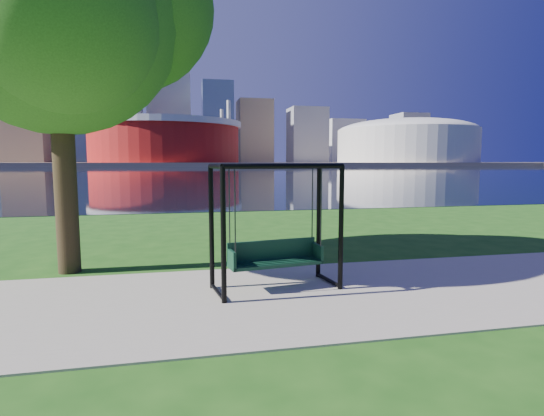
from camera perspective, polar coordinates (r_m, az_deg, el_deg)
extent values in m
plane|color=#1E5114|center=(7.80, 0.14, -10.83)|extent=(900.00, 900.00, 0.00)
cube|color=#9E937F|center=(7.33, 0.97, -11.83)|extent=(120.00, 4.00, 0.03)
cube|color=black|center=(109.33, -11.21, 4.90)|extent=(900.00, 180.00, 0.02)
cube|color=#937F60|center=(313.30, -11.77, 5.84)|extent=(900.00, 228.00, 2.00)
cylinder|color=maroon|center=(242.68, -14.14, 8.55)|extent=(80.00, 80.00, 22.00)
cylinder|color=silver|center=(243.28, -14.20, 10.79)|extent=(83.00, 83.00, 3.00)
cylinder|color=silver|center=(262.91, -6.73, 9.59)|extent=(2.00, 2.00, 32.00)
cylinder|color=silver|center=(265.01, -21.24, 9.19)|extent=(2.00, 2.00, 32.00)
cylinder|color=silver|center=(227.63, -22.77, 9.69)|extent=(2.00, 2.00, 32.00)
cylinder|color=silver|center=(225.18, -5.82, 10.18)|extent=(2.00, 2.00, 32.00)
cylinder|color=beige|center=(278.30, 17.57, 7.92)|extent=(84.00, 84.00, 20.00)
ellipsoid|color=beige|center=(278.76, 17.63, 9.77)|extent=(84.00, 84.00, 15.12)
cube|color=#998466|center=(325.62, -30.33, 13.09)|extent=(26.00, 26.00, 88.00)
cube|color=slate|center=(342.54, -24.11, 13.60)|extent=(30.00, 24.00, 95.00)
cube|color=gray|center=(316.67, -19.35, 12.34)|extent=(24.00, 24.00, 72.00)
cube|color=silver|center=(344.69, -13.66, 12.65)|extent=(32.00, 28.00, 80.00)
cube|color=slate|center=(319.70, -7.33, 11.31)|extent=(22.00, 22.00, 58.00)
cube|color=#998466|center=(337.91, -2.37, 10.23)|extent=(26.00, 26.00, 48.00)
cube|color=gray|center=(337.09, 4.74, 9.71)|extent=(28.00, 24.00, 42.00)
cube|color=silver|center=(373.60, 9.57, 8.84)|extent=(30.00, 26.00, 36.00)
cube|color=gray|center=(377.25, 17.88, 8.91)|extent=(24.00, 24.00, 40.00)
cube|color=#998466|center=(410.79, 21.71, 7.97)|extent=(26.00, 26.00, 32.00)
sphere|color=#998466|center=(335.32, -30.81, 21.15)|extent=(10.00, 10.00, 10.00)
cylinder|color=black|center=(6.77, -6.55, -3.85)|extent=(0.10, 0.10, 2.22)
cylinder|color=black|center=(7.56, 9.26, -2.83)|extent=(0.10, 0.10, 2.22)
cylinder|color=black|center=(7.61, -8.14, -2.76)|extent=(0.10, 0.10, 2.22)
cylinder|color=black|center=(8.32, 6.29, -1.97)|extent=(0.10, 0.10, 2.22)
cylinder|color=black|center=(7.00, 1.83, 5.64)|extent=(2.11, 0.40, 0.09)
cylinder|color=black|center=(7.81, -0.61, 5.71)|extent=(2.11, 0.40, 0.09)
cylinder|color=black|center=(7.09, -7.52, 5.60)|extent=(0.22, 0.87, 0.09)
cylinder|color=black|center=(7.43, -7.28, -11.15)|extent=(0.20, 0.87, 0.07)
cylinder|color=black|center=(7.85, 7.82, 5.65)|extent=(0.22, 0.87, 0.09)
cylinder|color=black|center=(8.15, 7.60, -9.57)|extent=(0.20, 0.87, 0.07)
cube|color=black|center=(7.62, 0.53, -7.49)|extent=(1.73, 0.68, 0.06)
cube|color=black|center=(7.74, 0.03, -5.65)|extent=(1.68, 0.30, 0.37)
cube|color=black|center=(7.34, -5.46, -6.96)|extent=(0.11, 0.44, 0.33)
cube|color=black|center=(7.91, 6.07, -6.01)|extent=(0.11, 0.44, 0.33)
cylinder|color=#2C2C31|center=(7.03, -5.00, -0.48)|extent=(0.03, 0.03, 1.40)
cylinder|color=#2C2C31|center=(7.61, 6.62, 0.01)|extent=(0.03, 0.03, 1.40)
cylinder|color=#2C2C31|center=(7.37, -5.74, -0.18)|extent=(0.03, 0.03, 1.40)
cylinder|color=#2C2C31|center=(7.93, 5.44, 0.27)|extent=(0.03, 0.03, 1.40)
cylinder|color=black|center=(9.63, -26.13, 5.17)|extent=(0.44, 0.44, 4.44)
sphere|color=#2C5C1B|center=(10.07, -27.02, 22.62)|extent=(4.84, 4.84, 4.84)
sphere|color=#2C5C1B|center=(10.55, -18.63, 24.47)|extent=(3.63, 3.63, 3.63)
sphere|color=#2C5C1B|center=(8.81, -26.11, 21.77)|extent=(3.23, 3.23, 3.23)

